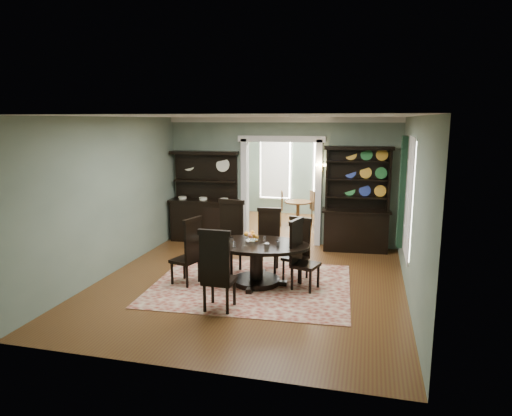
{
  "coord_description": "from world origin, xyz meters",
  "views": [
    {
      "loc": [
        2.04,
        -7.64,
        2.94
      ],
      "look_at": [
        -0.02,
        0.6,
        1.29
      ],
      "focal_mm": 32.0,
      "sensor_mm": 36.0,
      "label": 1
    }
  ],
  "objects": [
    {
      "name": "room",
      "position": [
        0.0,
        0.04,
        1.58
      ],
      "size": [
        5.51,
        6.01,
        3.01
      ],
      "color": "#573916",
      "rests_on": "ground"
    },
    {
      "name": "parlor",
      "position": [
        0.0,
        5.53,
        1.52
      ],
      "size": [
        3.51,
        3.5,
        3.01
      ],
      "color": "#573916",
      "rests_on": "ground"
    },
    {
      "name": "parlor_table",
      "position": [
        0.14,
        4.79,
        0.46
      ],
      "size": [
        0.76,
        0.76,
        0.7
      ],
      "color": "brown",
      "rests_on": "parlor_floor"
    },
    {
      "name": "dining_table",
      "position": [
        0.13,
        0.03,
        0.53
      ],
      "size": [
        1.97,
        1.85,
        0.76
      ],
      "rotation": [
        0.0,
        0.0,
        0.03
      ],
      "color": "black",
      "rests_on": "rug"
    },
    {
      "name": "chair_far_left",
      "position": [
        -0.57,
        0.65,
        0.74
      ],
      "size": [
        0.59,
        0.57,
        1.41
      ],
      "rotation": [
        0.0,
        0.0,
        2.98
      ],
      "color": "black",
      "rests_on": "rug"
    },
    {
      "name": "parlor_chair_left",
      "position": [
        -0.42,
        4.71,
        0.52
      ],
      "size": [
        0.45,
        0.44,
        0.98
      ],
      "rotation": [
        0.0,
        0.0,
        1.83
      ],
      "color": "brown",
      "rests_on": "parlor_floor"
    },
    {
      "name": "centerpiece",
      "position": [
        0.03,
        0.07,
        0.82
      ],
      "size": [
        1.21,
        0.78,
        0.2
      ],
      "color": "white",
      "rests_on": "dining_table"
    },
    {
      "name": "chair_end_right",
      "position": [
        0.93,
        0.01,
        0.65
      ],
      "size": [
        0.55,
        0.57,
        1.24
      ],
      "rotation": [
        0.0,
        0.0,
        -1.86
      ],
      "color": "black",
      "rests_on": "rug"
    },
    {
      "name": "wall_sconce",
      "position": [
        0.95,
        2.85,
        1.89
      ],
      "size": [
        0.27,
        0.21,
        0.21
      ],
      "color": "#B48530",
      "rests_on": "back_wall_right"
    },
    {
      "name": "rug",
      "position": [
        0.06,
        -0.06,
        0.01
      ],
      "size": [
        3.65,
        3.03,
        0.01
      ],
      "primitive_type": "cube",
      "rotation": [
        0.0,
        0.0,
        0.06
      ],
      "color": "maroon",
      "rests_on": "floor"
    },
    {
      "name": "chair_end_left",
      "position": [
        -1.02,
        -0.3,
        0.65
      ],
      "size": [
        0.55,
        0.56,
        1.25
      ],
      "rotation": [
        0.0,
        0.0,
        1.28
      ],
      "color": "black",
      "rests_on": "rug"
    },
    {
      "name": "chair_far_right",
      "position": [
        0.81,
        0.52,
        0.61
      ],
      "size": [
        0.54,
        0.52,
        1.16
      ],
      "rotation": [
        0.0,
        0.0,
        2.82
      ],
      "color": "black",
      "rests_on": "rug"
    },
    {
      "name": "right_window",
      "position": [
        2.69,
        0.93,
        1.6
      ],
      "size": [
        0.15,
        1.47,
        2.12
      ],
      "color": "white",
      "rests_on": "wall_right"
    },
    {
      "name": "chair_far_mid",
      "position": [
        0.16,
        0.89,
        0.65
      ],
      "size": [
        0.48,
        0.46,
        1.24
      ],
      "rotation": [
        0.0,
        0.0,
        3.2
      ],
      "color": "black",
      "rests_on": "rug"
    },
    {
      "name": "parlor_chair_right",
      "position": [
        0.65,
        4.85,
        0.54
      ],
      "size": [
        0.49,
        0.48,
        1.01
      ],
      "rotation": [
        0.0,
        0.0,
        -1.14
      ],
      "color": "brown",
      "rests_on": "parlor_floor"
    },
    {
      "name": "welsh_dresser",
      "position": [
        1.79,
        2.74,
        0.86
      ],
      "size": [
        1.56,
        0.68,
        2.37
      ],
      "rotation": [
        0.0,
        0.0,
        0.08
      ],
      "color": "black",
      "rests_on": "floor"
    },
    {
      "name": "sideboard",
      "position": [
        -1.87,
        2.74,
        0.77
      ],
      "size": [
        1.7,
        0.69,
        2.2
      ],
      "rotation": [
        0.0,
        0.0,
        0.06
      ],
      "color": "black",
      "rests_on": "floor"
    },
    {
      "name": "chair_near",
      "position": [
        -0.16,
        -1.31,
        0.7
      ],
      "size": [
        0.51,
        0.47,
        1.33
      ],
      "rotation": [
        0.0,
        0.0,
        -0.0
      ],
      "color": "black",
      "rests_on": "rug"
    },
    {
      "name": "doorway_trim",
      "position": [
        0.0,
        3.0,
        1.62
      ],
      "size": [
        2.08,
        0.25,
        2.57
      ],
      "color": "silver",
      "rests_on": "floor"
    }
  ]
}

